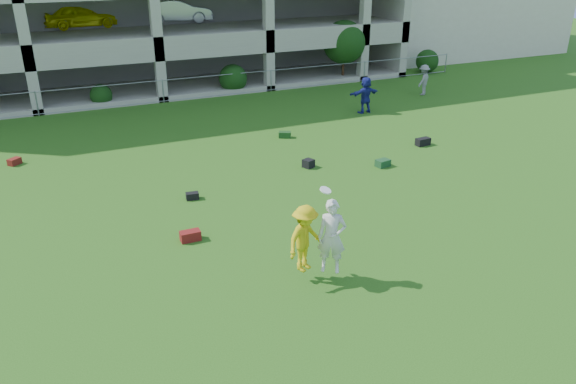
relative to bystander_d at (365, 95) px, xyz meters
name	(u,v)px	position (x,y,z in m)	size (l,w,h in m)	color
ground	(347,292)	(-8.47, -13.12, -0.87)	(100.00, 100.00, 0.00)	#235114
bystander_d	(365,95)	(0.00, 0.00, 0.00)	(1.61, 0.51, 1.74)	navy
bystander_f	(424,80)	(4.72, 1.75, -0.06)	(1.05, 0.60, 1.62)	gray
bag_red_a	(190,236)	(-11.14, -9.14, -0.73)	(0.55, 0.30, 0.28)	#57130E
bag_black_b	(192,196)	(-10.36, -6.48, -0.76)	(0.40, 0.25, 0.22)	black
bag_green_c	(383,163)	(-3.20, -6.52, -0.74)	(0.50, 0.35, 0.26)	#143916
crate_d	(308,163)	(-5.73, -5.47, -0.72)	(0.35, 0.35, 0.30)	black
bag_black_e	(423,142)	(-0.40, -5.17, -0.72)	(0.60, 0.30, 0.30)	black
bag_red_f	(14,161)	(-15.54, -0.76, -0.75)	(0.45, 0.28, 0.24)	#56180E
bag_green_g	(285,135)	(-5.11, -1.95, -0.74)	(0.50, 0.30, 0.25)	#153714
frisbee_contest	(314,238)	(-8.94, -12.28, 0.28)	(1.63, 1.10, 2.19)	gold
fence	(163,91)	(-8.47, 5.88, -0.26)	(36.06, 0.06, 1.20)	gray
shrub_row	(242,64)	(-3.88, 6.58, 0.64)	(34.38, 2.52, 3.50)	#163D11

